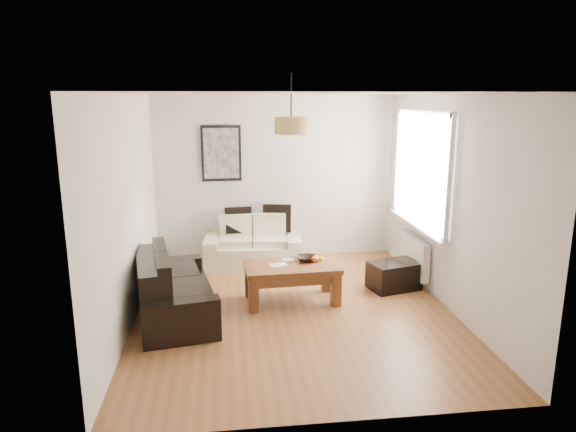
{
  "coord_description": "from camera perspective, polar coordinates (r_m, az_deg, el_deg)",
  "views": [
    {
      "loc": [
        -0.79,
        -5.81,
        2.57
      ],
      "look_at": [
        0.0,
        0.6,
        1.05
      ],
      "focal_mm": 31.88,
      "sensor_mm": 36.0,
      "label": 1
    }
  ],
  "objects": [
    {
      "name": "pendant_shade",
      "position": [
        6.17,
        0.34,
        10.08
      ],
      "size": [
        0.4,
        0.4,
        0.2
      ],
      "primitive_type": "cylinder",
      "color": "tan",
      "rests_on": "ceiling"
    },
    {
      "name": "ceiling",
      "position": [
        5.87,
        0.73,
        13.53
      ],
      "size": [
        3.8,
        4.5,
        0.0
      ],
      "primitive_type": null,
      "color": "white",
      "rests_on": "floor"
    },
    {
      "name": "orange_a",
      "position": [
        6.62,
        3.07,
        -4.78
      ],
      "size": [
        0.11,
        0.11,
        0.09
      ],
      "primitive_type": "sphere",
      "rotation": [
        0.0,
        0.0,
        -0.29
      ],
      "color": "orange",
      "rests_on": "fruit_bowl"
    },
    {
      "name": "fruit_bowl",
      "position": [
        6.65,
        2.12,
        -4.75
      ],
      "size": [
        0.27,
        0.27,
        0.06
      ],
      "primitive_type": "imported",
      "rotation": [
        0.0,
        0.0,
        -0.03
      ],
      "color": "black",
      "rests_on": "coffee_table"
    },
    {
      "name": "wall_front",
      "position": [
        3.86,
        5.19,
        -6.0
      ],
      "size": [
        3.8,
        0.04,
        2.6
      ],
      "primitive_type": null,
      "color": "silver",
      "rests_on": "floor"
    },
    {
      "name": "floor",
      "position": [
        6.41,
        0.67,
        -10.42
      ],
      "size": [
        4.5,
        4.5,
        0.0
      ],
      "primitive_type": "plane",
      "color": "brown",
      "rests_on": "ground"
    },
    {
      "name": "orange_c",
      "position": [
        6.58,
        2.84,
        -4.88
      ],
      "size": [
        0.08,
        0.08,
        0.06
      ],
      "primitive_type": "sphere",
      "rotation": [
        0.0,
        0.0,
        -0.24
      ],
      "color": "#E14812",
      "rests_on": "fruit_bowl"
    },
    {
      "name": "sofa_leather",
      "position": [
        6.28,
        -12.53,
        -7.64
      ],
      "size": [
        1.11,
        1.81,
        0.73
      ],
      "primitive_type": null,
      "rotation": [
        0.0,
        0.0,
        1.75
      ],
      "color": "black",
      "rests_on": "floor"
    },
    {
      "name": "radiator",
      "position": [
        7.44,
        13.9,
        -4.29
      ],
      "size": [
        0.1,
        0.9,
        0.52
      ],
      "primitive_type": "cube",
      "color": "white",
      "rests_on": "wall_right"
    },
    {
      "name": "cushion_right",
      "position": [
        8.03,
        -1.24,
        -0.26
      ],
      "size": [
        0.46,
        0.2,
        0.44
      ],
      "primitive_type": "cube",
      "rotation": [
        0.0,
        0.0,
        -0.16
      ],
      "color": "black",
      "rests_on": "loveseat_cream"
    },
    {
      "name": "wall_left",
      "position": [
        6.05,
        -17.42,
        0.51
      ],
      "size": [
        0.04,
        4.5,
        2.6
      ],
      "primitive_type": null,
      "color": "silver",
      "rests_on": "floor"
    },
    {
      "name": "papers",
      "position": [
        6.49,
        -1.08,
        -5.47
      ],
      "size": [
        0.24,
        0.19,
        0.01
      ],
      "primitive_type": "cube",
      "rotation": [
        0.0,
        0.0,
        0.18
      ],
      "color": "beige",
      "rests_on": "coffee_table"
    },
    {
      "name": "wall_right",
      "position": [
        6.53,
        17.46,
        1.4
      ],
      "size": [
        0.04,
        4.5,
        2.6
      ],
      "primitive_type": null,
      "color": "silver",
      "rests_on": "floor"
    },
    {
      "name": "orange_b",
      "position": [
        6.61,
        3.71,
        -4.8
      ],
      "size": [
        0.06,
        0.06,
        0.06
      ],
      "primitive_type": "sphere",
      "rotation": [
        0.0,
        0.0,
        -0.06
      ],
      "color": "orange",
      "rests_on": "fruit_bowl"
    },
    {
      "name": "poster",
      "position": [
        8.08,
        -7.46,
        6.94
      ],
      "size": [
        0.62,
        0.04,
        0.87
      ],
      "primitive_type": null,
      "color": "black",
      "rests_on": "wall_back"
    },
    {
      "name": "ottoman",
      "position": [
        7.15,
        11.75,
        -6.51
      ],
      "size": [
        0.75,
        0.58,
        0.38
      ],
      "primitive_type": "cube",
      "rotation": [
        0.0,
        0.0,
        0.26
      ],
      "color": "black",
      "rests_on": "floor"
    },
    {
      "name": "cushion_left",
      "position": [
        8.0,
        -5.55,
        -0.48
      ],
      "size": [
        0.42,
        0.16,
        0.41
      ],
      "primitive_type": "cube",
      "rotation": [
        0.0,
        0.0,
        0.08
      ],
      "color": "black",
      "rests_on": "loveseat_cream"
    },
    {
      "name": "wall_back",
      "position": [
        8.2,
        -1.41,
        4.32
      ],
      "size": [
        3.8,
        0.04,
        2.6
      ],
      "primitive_type": null,
      "color": "silver",
      "rests_on": "floor"
    },
    {
      "name": "loveseat_cream",
      "position": [
        7.92,
        -3.93,
        -2.97
      ],
      "size": [
        1.51,
        0.89,
        0.73
      ],
      "primitive_type": null,
      "rotation": [
        0.0,
        0.0,
        -0.06
      ],
      "color": "beige",
      "rests_on": "floor"
    },
    {
      "name": "window_bay",
      "position": [
        7.19,
        14.74,
        5.05
      ],
      "size": [
        0.14,
        1.9,
        1.6
      ],
      "primitive_type": null,
      "color": "white",
      "rests_on": "wall_right"
    },
    {
      "name": "coffee_table",
      "position": [
        6.59,
        0.42,
        -7.46
      ],
      "size": [
        1.22,
        0.71,
        0.49
      ],
      "primitive_type": null,
      "rotation": [
        0.0,
        0.0,
        0.05
      ],
      "color": "brown",
      "rests_on": "floor"
    }
  ]
}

